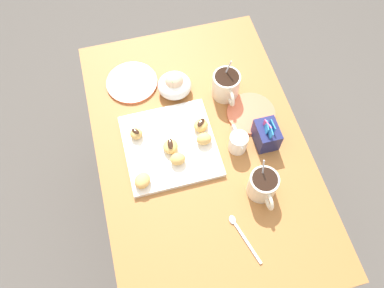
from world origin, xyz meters
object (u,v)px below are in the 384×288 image
at_px(pastry_plate_square, 170,146).
at_px(beignet_5, 142,181).
at_px(sugar_caddy, 266,135).
at_px(beignet_2, 170,146).
at_px(beignet_4, 178,159).
at_px(ice_cream_bowl, 174,85).
at_px(cream_pitcher_white, 238,142).
at_px(coffee_mug_cream_left, 226,85).
at_px(beignet_0, 204,139).
at_px(beignet_1, 136,134).
at_px(saucer_coral_right, 251,113).
at_px(dining_table, 201,166).
at_px(saucer_coral_left, 132,83).
at_px(beignet_3, 201,125).
at_px(coffee_mug_cream_right, 263,185).

height_order(pastry_plate_square, beignet_5, beignet_5).
bearing_deg(sugar_caddy, beignet_2, -97.61).
bearing_deg(beignet_4, beignet_2, -166.30).
distance_m(ice_cream_bowl, beignet_2, 0.24).
distance_m(pastry_plate_square, cream_pitcher_white, 0.22).
xyz_separation_m(coffee_mug_cream_left, beignet_0, (0.18, -0.13, -0.02)).
bearing_deg(beignet_1, cream_pitcher_white, 69.51).
distance_m(ice_cream_bowl, saucer_coral_right, 0.29).
distance_m(dining_table, beignet_0, 0.18).
distance_m(dining_table, pastry_plate_square, 0.19).
distance_m(saucer_coral_left, beignet_1, 0.23).
xyz_separation_m(dining_table, coffee_mug_cream_left, (-0.19, 0.14, 0.20)).
bearing_deg(beignet_5, beignet_0, 112.49).
distance_m(cream_pitcher_white, beignet_2, 0.22).
distance_m(cream_pitcher_white, beignet_1, 0.33).
relative_size(saucer_coral_right, beignet_1, 4.03).
distance_m(beignet_3, beignet_5, 0.27).
relative_size(cream_pitcher_white, beignet_5, 1.91).
height_order(beignet_2, beignet_5, beignet_5).
relative_size(beignet_1, beignet_5, 0.76).
xyz_separation_m(beignet_4, beignet_5, (0.04, -0.12, -0.00)).
height_order(cream_pitcher_white, beignet_1, cream_pitcher_white).
height_order(pastry_plate_square, beignet_3, beignet_3).
distance_m(dining_table, saucer_coral_right, 0.27).
relative_size(ice_cream_bowl, beignet_2, 2.22).
bearing_deg(beignet_0, beignet_2, -90.56).
height_order(pastry_plate_square, cream_pitcher_white, cream_pitcher_white).
xyz_separation_m(coffee_mug_cream_right, saucer_coral_left, (-0.51, -0.31, -0.04)).
relative_size(beignet_0, beignet_5, 0.92).
height_order(sugar_caddy, beignet_3, sugar_caddy).
height_order(pastry_plate_square, coffee_mug_cream_left, coffee_mug_cream_left).
height_order(cream_pitcher_white, beignet_4, cream_pitcher_white).
xyz_separation_m(pastry_plate_square, sugar_caddy, (0.06, 0.31, 0.03)).
bearing_deg(cream_pitcher_white, beignet_5, -80.97).
bearing_deg(saucer_coral_left, sugar_caddy, 48.16).
xyz_separation_m(ice_cream_bowl, beignet_4, (0.28, -0.06, -0.00)).
distance_m(saucer_coral_left, beignet_4, 0.37).
bearing_deg(beignet_1, beignet_0, 70.09).
distance_m(ice_cream_bowl, beignet_3, 0.19).
bearing_deg(saucer_coral_left, beignet_3, 37.05).
bearing_deg(pastry_plate_square, dining_table, 73.31).
bearing_deg(beignet_2, beignet_4, 13.70).
distance_m(pastry_plate_square, beignet_1, 0.12).
height_order(cream_pitcher_white, saucer_coral_left, cream_pitcher_white).
xyz_separation_m(cream_pitcher_white, beignet_3, (-0.09, -0.10, -0.01)).
distance_m(saucer_coral_right, beignet_0, 0.20).
distance_m(dining_table, cream_pitcher_white, 0.22).
xyz_separation_m(coffee_mug_cream_left, beignet_4, (0.22, -0.23, -0.02)).
bearing_deg(dining_table, beignet_5, -69.55).
relative_size(saucer_coral_left, beignet_4, 3.76).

